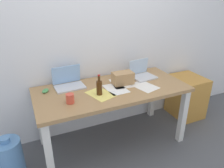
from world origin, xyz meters
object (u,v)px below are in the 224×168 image
object	(u,v)px
beer_bottle	(99,87)
cardboard_box	(123,78)
laptop_right	(142,74)
filing_cabinet	(186,96)
laptop_left	(69,83)
coffee_mug	(70,98)
computer_mouse	(45,91)
water_cooler_jug	(10,159)
desk	(112,96)

from	to	relation	value
beer_bottle	cardboard_box	world-z (taller)	beer_bottle
laptop_right	beer_bottle	xyz separation A→B (m)	(-0.67, -0.24, 0.04)
cardboard_box	filing_cabinet	xyz separation A→B (m)	(1.12, 0.08, -0.51)
beer_bottle	laptop_left	bearing A→B (deg)	126.77
laptop_left	filing_cabinet	xyz separation A→B (m)	(1.71, -0.10, -0.49)
laptop_left	beer_bottle	world-z (taller)	laptop_left
beer_bottle	coffee_mug	world-z (taller)	beer_bottle
beer_bottle	computer_mouse	world-z (taller)	beer_bottle
laptop_right	coffee_mug	distance (m)	1.03
cardboard_box	water_cooler_jug	xyz separation A→B (m)	(-1.31, -0.13, -0.60)
laptop_right	filing_cabinet	xyz separation A→B (m)	(0.80, -0.01, -0.48)
laptop_right	filing_cabinet	bearing A→B (deg)	-0.73
water_cooler_jug	desk	bearing A→B (deg)	3.60
laptop_right	filing_cabinet	world-z (taller)	laptop_right
filing_cabinet	water_cooler_jug	bearing A→B (deg)	-175.07
coffee_mug	laptop_left	bearing A→B (deg)	78.55
computer_mouse	cardboard_box	size ratio (longest dim) A/B	0.42
laptop_left	cardboard_box	bearing A→B (deg)	-16.80
desk	water_cooler_jug	world-z (taller)	desk
desk	laptop_left	distance (m)	0.51
laptop_right	water_cooler_jug	distance (m)	1.74
laptop_left	laptop_right	size ratio (longest dim) A/B	1.09
desk	beer_bottle	distance (m)	0.28
water_cooler_jug	coffee_mug	bearing A→B (deg)	-6.06
desk	filing_cabinet	size ratio (longest dim) A/B	2.81
laptop_left	computer_mouse	distance (m)	0.27
laptop_left	coffee_mug	bearing A→B (deg)	-101.45
desk	laptop_right	world-z (taller)	laptop_right
coffee_mug	water_cooler_jug	xyz separation A→B (m)	(-0.64, 0.07, -0.58)
laptop_left	computer_mouse	size ratio (longest dim) A/B	3.37
laptop_left	beer_bottle	bearing A→B (deg)	-53.23
computer_mouse	filing_cabinet	distance (m)	2.03
laptop_left	water_cooler_jug	xyz separation A→B (m)	(-0.72, -0.31, -0.58)
computer_mouse	water_cooler_jug	xyz separation A→B (m)	(-0.45, -0.27, -0.55)
filing_cabinet	desk	bearing A→B (deg)	-173.87
coffee_mug	filing_cabinet	bearing A→B (deg)	8.83
cardboard_box	water_cooler_jug	bearing A→B (deg)	-174.43
computer_mouse	coffee_mug	bearing A→B (deg)	-27.38
coffee_mug	filing_cabinet	xyz separation A→B (m)	(1.79, 0.28, -0.49)
water_cooler_jug	filing_cabinet	distance (m)	2.44
desk	filing_cabinet	distance (m)	1.33
desk	coffee_mug	world-z (taller)	coffee_mug
laptop_right	beer_bottle	world-z (taller)	beer_bottle
laptop_right	cardboard_box	bearing A→B (deg)	-163.95
cardboard_box	coffee_mug	distance (m)	0.70
laptop_left	coffee_mug	distance (m)	0.38
beer_bottle	coffee_mug	bearing A→B (deg)	-171.71
filing_cabinet	computer_mouse	bearing A→B (deg)	178.22
cardboard_box	laptop_right	bearing A→B (deg)	16.05
desk	cardboard_box	size ratio (longest dim) A/B	7.18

